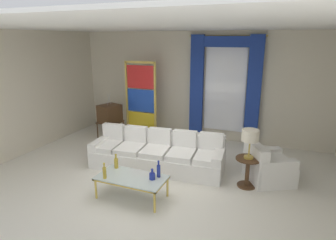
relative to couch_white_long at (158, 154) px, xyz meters
name	(u,v)px	position (x,y,z in m)	size (l,w,h in m)	color
ground_plane	(154,181)	(0.20, -0.65, -0.31)	(16.00, 16.00, 0.00)	silver
wall_rear	(199,86)	(0.20, 2.41, 1.19)	(8.00, 0.12, 3.00)	beige
wall_left	(33,91)	(-3.46, -0.05, 1.19)	(0.12, 7.00, 3.00)	beige
ceiling_slab	(169,27)	(0.20, 0.15, 2.71)	(8.00, 7.60, 0.04)	white
curtained_window	(225,79)	(0.96, 2.25, 1.43)	(2.00, 0.17, 2.70)	white
couch_white_long	(158,154)	(0.00, 0.00, 0.00)	(2.99, 1.20, 0.86)	white
coffee_table	(132,179)	(0.10, -1.36, 0.07)	(1.25, 0.64, 0.41)	silver
bottle_blue_decanter	(159,170)	(0.55, -1.18, 0.23)	(0.07, 0.07, 0.32)	navy
bottle_crystal_tall	(152,176)	(0.48, -1.30, 0.17)	(0.11, 0.11, 0.21)	navy
bottle_amber_squat	(104,172)	(-0.31, -1.59, 0.22)	(0.06, 0.06, 0.30)	gold
bottle_ruby_flask	(116,162)	(-0.35, -1.15, 0.22)	(0.08, 0.08, 0.29)	gold
vintage_tv	(110,114)	(-2.05, 1.23, 0.42)	(0.66, 0.71, 1.35)	#472D19
armchair_white	(267,168)	(2.30, 0.23, -0.02)	(1.11, 1.10, 0.80)	white
stained_glass_divider	(141,102)	(-1.27, 1.66, 0.75)	(0.95, 0.05, 2.20)	gold
peacock_figurine	(145,136)	(-0.96, 1.23, -0.09)	(0.44, 0.60, 0.50)	beige
round_side_table	(248,170)	(1.97, -0.15, 0.05)	(0.48, 0.48, 0.59)	#472D19
table_lamp_brass	(250,137)	(1.97, -0.15, 0.72)	(0.32, 0.32, 0.57)	#B29338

